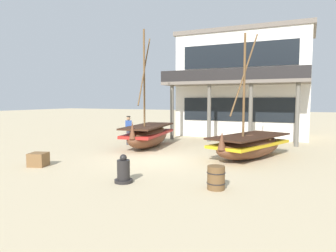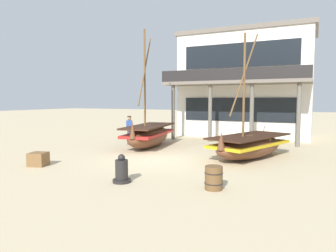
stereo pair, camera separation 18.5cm
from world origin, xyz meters
name	(u,v)px [view 1 (the left image)]	position (x,y,z in m)	size (l,w,h in m)	color
ground_plane	(159,159)	(0.00, 0.00, 0.00)	(120.00, 120.00, 0.00)	#CCB78E
fishing_boat_near_left	(148,135)	(-2.05, 2.79, 0.69)	(2.31, 4.87, 6.31)	brown
fishing_boat_centre_large	(249,145)	(3.62, 1.93, 0.59)	(3.19, 4.84, 5.59)	brown
fisherman_by_hull	(129,130)	(-3.58, 3.20, 0.83)	(0.42, 0.37, 1.68)	#33333D
capstan_winch	(123,171)	(0.74, -3.95, 0.36)	(0.58, 0.58, 0.91)	black
wooden_barrel	(216,178)	(3.63, -3.43, 0.35)	(0.56, 0.56, 0.70)	brown
cargo_crate	(38,159)	(-3.68, -3.34, 0.27)	(0.64, 0.64, 0.53)	brown
harbor_building_main	(244,85)	(1.57, 11.05, 3.75)	(9.33, 7.62, 7.50)	white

